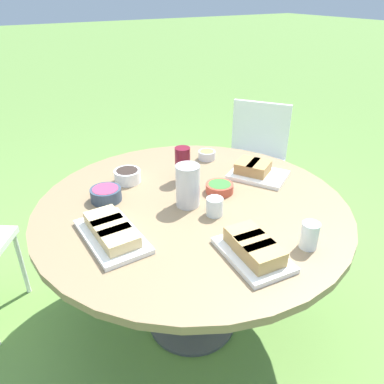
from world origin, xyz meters
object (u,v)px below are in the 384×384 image
Objects in this scene: dining_table at (192,220)px; chair_near_left at (255,153)px; wine_glass at (183,157)px; water_pitcher at (188,185)px.

chair_near_left reaches higher than dining_table.
dining_table is 1.28m from chair_near_left.
chair_near_left is 1.14m from wine_glass.
water_pitcher is at bearing 86.03° from dining_table.
chair_near_left is at bearing -61.01° from wine_glass.
water_pitcher is at bearing 125.60° from chair_near_left.
dining_table is 8.06× the size of wine_glass.
dining_table is at bearing 160.02° from wine_glass.
water_pitcher is (-0.75, 1.05, 0.34)m from chair_near_left.
chair_near_left is at bearing -53.76° from dining_table.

